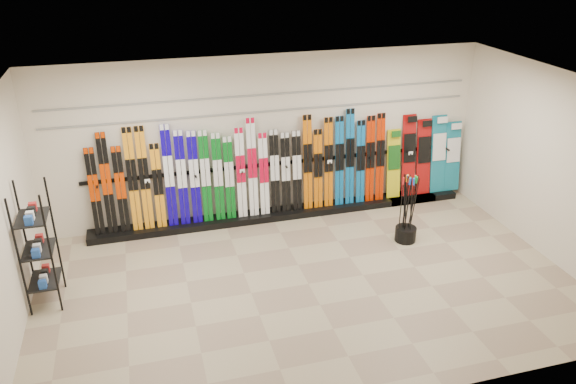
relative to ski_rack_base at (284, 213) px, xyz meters
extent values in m
plane|color=gray|center=(-0.22, -2.28, -0.06)|extent=(8.00, 8.00, 0.00)
plane|color=beige|center=(-0.22, 0.22, 1.44)|extent=(8.00, 0.00, 8.00)
plane|color=beige|center=(-4.22, -2.28, 1.44)|extent=(0.00, 5.00, 5.00)
plane|color=beige|center=(3.78, -2.28, 1.44)|extent=(0.00, 5.00, 5.00)
plane|color=silver|center=(-0.22, -2.28, 2.94)|extent=(8.00, 8.00, 0.00)
cube|color=black|center=(0.00, 0.00, 0.00)|extent=(8.00, 0.40, 0.12)
cube|color=black|center=(-3.28, 0.02, 0.83)|extent=(0.17, 0.16, 1.54)
cube|color=black|center=(-3.07, 0.04, 0.95)|extent=(0.17, 0.19, 1.78)
cube|color=black|center=(-2.85, 0.02, 0.82)|extent=(0.17, 0.16, 1.53)
cube|color=orange|center=(-2.65, 0.04, 0.97)|extent=(0.17, 0.19, 1.83)
cube|color=orange|center=(-2.45, 0.04, 0.98)|extent=(0.17, 0.19, 1.83)
cube|color=orange|center=(-2.24, 0.02, 0.82)|extent=(0.17, 0.16, 1.51)
cube|color=#0E0094|center=(-2.03, 0.04, 0.97)|extent=(0.17, 0.19, 1.83)
cube|color=#0E0094|center=(-1.82, 0.03, 0.91)|extent=(0.17, 0.18, 1.71)
cube|color=#0E0094|center=(-1.60, 0.03, 0.90)|extent=(0.17, 0.18, 1.68)
cube|color=#065F16|center=(-1.41, 0.03, 0.89)|extent=(0.17, 0.18, 1.67)
cube|color=#065F16|center=(-1.19, 0.03, 0.86)|extent=(0.17, 0.17, 1.60)
cube|color=#065F16|center=(-0.99, 0.02, 0.82)|extent=(0.17, 0.16, 1.52)
cube|color=white|center=(-0.78, 0.03, 0.89)|extent=(0.17, 0.18, 1.66)
cube|color=white|center=(-0.57, 0.04, 0.97)|extent=(0.17, 0.19, 1.82)
cube|color=white|center=(-0.36, 0.02, 0.83)|extent=(0.17, 0.16, 1.53)
cube|color=black|center=(-0.16, 0.03, 0.85)|extent=(0.17, 0.17, 1.57)
cube|color=black|center=(0.05, 0.02, 0.81)|extent=(0.17, 0.16, 1.50)
cube|color=black|center=(0.26, 0.02, 0.82)|extent=(0.17, 0.16, 1.51)
cube|color=#CF6206|center=(0.47, 0.04, 0.95)|extent=(0.17, 0.19, 1.79)
cube|color=#CF6206|center=(0.67, 0.02, 0.81)|extent=(0.17, 0.16, 1.50)
cube|color=#CF6206|center=(0.88, 0.03, 0.91)|extent=(0.17, 0.18, 1.71)
cube|color=#0B5B9B|center=(1.09, 0.03, 0.91)|extent=(0.17, 0.18, 1.71)
cube|color=#0B5B9B|center=(1.30, 0.04, 0.98)|extent=(0.17, 0.19, 1.83)
cube|color=#0B5B9B|center=(1.52, 0.03, 0.86)|extent=(0.17, 0.17, 1.60)
cube|color=#BA2200|center=(1.71, 0.03, 0.89)|extent=(0.17, 0.18, 1.67)
cube|color=#BA2200|center=(1.92, 0.03, 0.91)|extent=(0.17, 0.18, 1.70)
cube|color=gold|center=(2.23, 0.06, 0.73)|extent=(0.27, 0.21, 1.35)
cube|color=#990C0C|center=(2.54, 0.08, 0.86)|extent=(0.27, 0.25, 1.60)
cube|color=#990C0C|center=(2.87, 0.07, 0.80)|extent=(0.29, 0.23, 1.49)
cube|color=#14728C|center=(3.19, 0.08, 0.83)|extent=(0.31, 0.24, 1.54)
cube|color=#14728C|center=(3.51, 0.07, 0.75)|extent=(0.32, 0.22, 1.39)
cube|color=black|center=(-3.97, -1.67, 0.84)|extent=(0.40, 0.60, 1.80)
cylinder|color=black|center=(1.79, -1.46, 0.07)|extent=(0.36, 0.36, 0.25)
cylinder|color=black|center=(1.88, -1.41, 0.55)|extent=(0.03, 0.06, 1.18)
cylinder|color=black|center=(1.78, -1.39, 0.55)|extent=(0.06, 0.12, 1.18)
cylinder|color=black|center=(1.76, -1.38, 0.55)|extent=(0.06, 0.06, 1.18)
cylinder|color=black|center=(1.88, -1.48, 0.55)|extent=(0.05, 0.13, 1.18)
cylinder|color=black|center=(1.77, -1.41, 0.55)|extent=(0.14, 0.14, 1.17)
cylinder|color=black|center=(1.75, -1.38, 0.55)|extent=(0.04, 0.16, 1.17)
cylinder|color=black|center=(1.80, -1.53, 0.55)|extent=(0.08, 0.06, 1.18)
cylinder|color=black|center=(1.88, -1.43, 0.55)|extent=(0.13, 0.02, 1.18)
cylinder|color=black|center=(1.65, -1.46, 0.55)|extent=(0.08, 0.13, 1.18)
cylinder|color=black|center=(1.78, -1.36, 0.55)|extent=(0.07, 0.16, 1.17)
cylinder|color=black|center=(1.75, -1.51, 0.55)|extent=(0.07, 0.03, 1.18)
cylinder|color=black|center=(1.77, -1.47, 0.55)|extent=(0.04, 0.06, 1.18)
cube|color=gray|center=(-0.22, 0.20, 1.94)|extent=(7.60, 0.02, 0.03)
cube|color=gray|center=(-0.22, 0.20, 2.24)|extent=(7.60, 0.02, 0.03)
camera|label=1|loc=(-2.45, -9.08, 4.78)|focal=35.00mm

